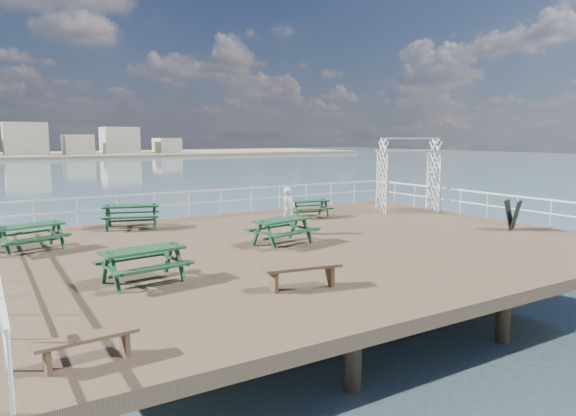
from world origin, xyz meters
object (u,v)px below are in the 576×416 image
Objects in this scene: picnic_table_c at (309,205)px; person at (289,211)px; flat_bench_far at (87,342)px; picnic_table_d at (143,258)px; picnic_table_e at (283,226)px; picnic_table_a at (30,232)px; trellis_arbor at (409,179)px; flat_bench_near at (302,271)px; picnic_table_b at (131,211)px.

person reaches higher than picnic_table_c.
person is at bearing -125.99° from picnic_table_c.
picnic_table_c is at bearing 39.11° from flat_bench_far.
picnic_table_e is (4.93, 1.97, 0.00)m from picnic_table_d.
picnic_table_a is 10.61m from picnic_table_c.
picnic_table_c is at bearing -166.71° from trellis_arbor.
trellis_arbor is 7.76m from person.
picnic_table_a is 8.78m from flat_bench_near.
picnic_table_a is 1.07× the size of picnic_table_d.
person is (1.05, 1.37, 0.23)m from picnic_table_e.
picnic_table_a is 0.65× the size of trellis_arbor.
picnic_table_a is at bearing 85.98° from flat_bench_far.
picnic_table_a is 1.17× the size of picnic_table_c.
flat_bench_near is (1.26, -9.66, -0.23)m from picnic_table_b.
picnic_table_a is at bearing 143.86° from picnic_table_e.
trellis_arbor is 2.04× the size of person.
person is (-7.50, -1.89, -0.66)m from trellis_arbor.
flat_bench_near is 1.22× the size of flat_bench_far.
flat_bench_near is at bearing -121.71° from trellis_arbor.
picnic_table_a is 1.01× the size of picnic_table_e.
picnic_table_d is 4.31m from flat_bench_far.
trellis_arbor is at bearing -3.75° from person.
picnic_table_d is 3.70m from flat_bench_near.
picnic_table_b is at bearing 109.43° from picnic_table_e.
picnic_table_e is 1.32× the size of person.
trellis_arbor reaches higher than flat_bench_near.
flat_bench_far is 10.70m from person.
person is (5.98, 3.34, 0.23)m from picnic_table_d.
flat_bench_near is at bearing -136.60° from person.
flat_bench_near is at bearing -72.06° from picnic_table_a.
trellis_arbor reaches higher than picnic_table_e.
picnic_table_a is at bearing 133.43° from flat_bench_near.
person is at bearing 71.49° from flat_bench_near.
picnic_table_b is 0.72× the size of trellis_arbor.
trellis_arbor is at bearing 45.63° from flat_bench_near.
picnic_table_d is at bearing -84.58° from picnic_table_b.
flat_bench_near is (-5.75, -8.35, -0.13)m from picnic_table_c.
picnic_table_c is 4.99m from trellis_arbor.
trellis_arbor is at bearing 14.28° from picnic_table_d.
flat_bench_far is at bearing -151.75° from picnic_table_e.
picnic_table_b reaches higher than flat_bench_near.
picnic_table_d is at bearing 151.51° from flat_bench_near.
picnic_table_e is 9.00m from flat_bench_far.
flat_bench_far is at bearing -128.33° from picnic_table_c.
flat_bench_far is at bearing -152.08° from flat_bench_near.
person is at bearing -27.39° from picnic_table_a.
picnic_table_a is 1.33× the size of person.
picnic_table_b is at bearing 119.41° from person.
flat_bench_near is 6.45m from person.
picnic_table_e is 1.42× the size of flat_bench_far.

